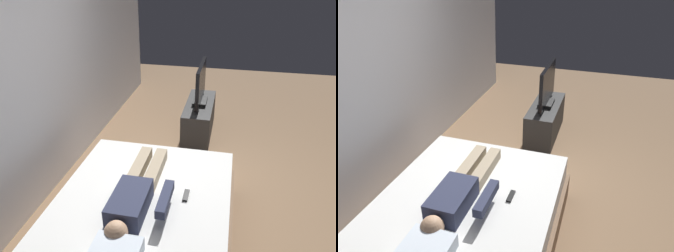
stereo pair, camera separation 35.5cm
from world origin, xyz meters
TOP-DOWN VIEW (x-y plane):
  - ground_plane at (0.00, 0.00)m, footprint 10.00×10.00m
  - back_wall at (0.40, 1.70)m, footprint 6.40×0.10m
  - bed at (-0.73, 0.39)m, footprint 2.02×1.59m
  - person at (-0.70, 0.42)m, footprint 1.26×0.46m
  - remote at (-0.55, 0.02)m, footprint 0.15×0.04m
  - tv_stand at (1.61, 0.15)m, footprint 1.10×0.40m
  - tv at (1.61, 0.15)m, footprint 0.88×0.20m

SIDE VIEW (x-z plane):
  - ground_plane at x=0.00m, z-range 0.00..0.00m
  - tv_stand at x=1.61m, z-range 0.00..0.50m
  - bed at x=-0.73m, z-range -0.01..0.53m
  - remote at x=-0.55m, z-range 0.54..0.56m
  - person at x=-0.70m, z-range 0.53..0.71m
  - tv at x=1.61m, z-range 0.49..1.08m
  - back_wall at x=0.40m, z-range 0.00..2.80m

